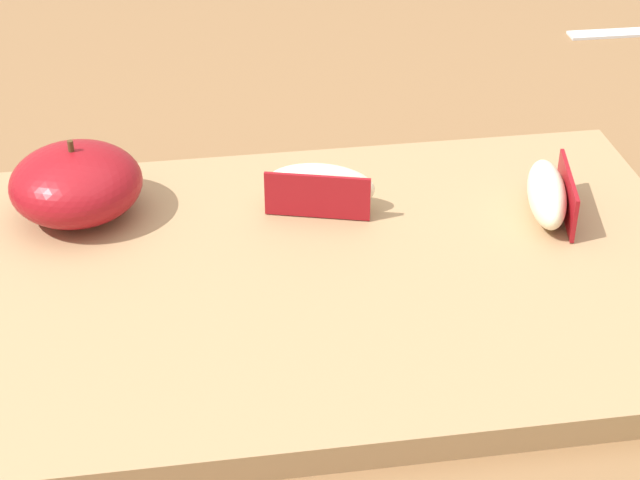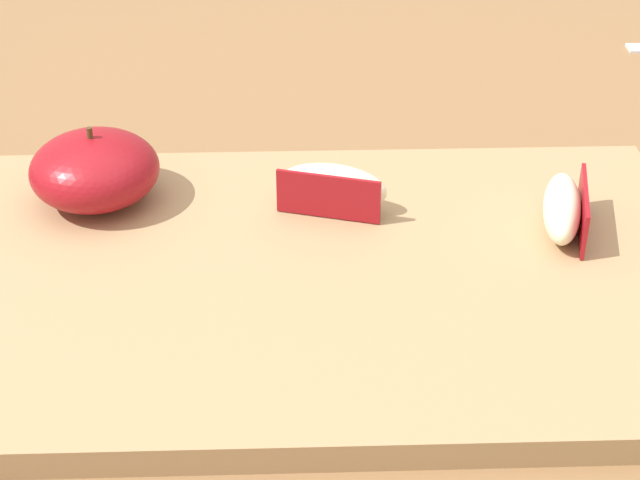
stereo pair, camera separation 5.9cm
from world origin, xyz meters
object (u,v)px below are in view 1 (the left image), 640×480
at_px(cutting_board, 320,281).
at_px(apple_wedge_front, 320,187).
at_px(apple_half_skin_up, 76,183).
at_px(apple_wedge_left, 548,194).

distance_m(cutting_board, apple_wedge_front, 0.07).
bearing_deg(cutting_board, apple_wedge_front, 81.48).
distance_m(cutting_board, apple_half_skin_up, 0.17).
xyz_separation_m(apple_half_skin_up, apple_wedge_front, (0.15, -0.02, -0.01)).
xyz_separation_m(cutting_board, apple_wedge_front, (0.01, 0.07, 0.02)).
distance_m(apple_wedge_front, apple_wedge_left, 0.14).
relative_size(cutting_board, apple_wedge_front, 6.26).
distance_m(apple_half_skin_up, apple_wedge_left, 0.29).
height_order(cutting_board, apple_half_skin_up, apple_half_skin_up).
relative_size(apple_half_skin_up, apple_wedge_front, 1.12).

